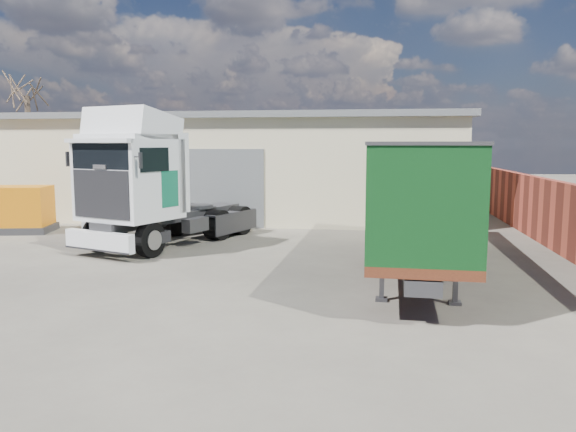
# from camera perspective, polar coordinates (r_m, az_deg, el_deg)

# --- Properties ---
(ground) EXTENTS (120.00, 120.00, 0.00)m
(ground) POSITION_cam_1_polar(r_m,az_deg,el_deg) (16.19, -9.28, -6.44)
(ground) COLOR #2C2924
(ground) RESTS_ON ground
(warehouse) EXTENTS (30.60, 12.60, 5.42)m
(warehouse) POSITION_cam_1_polar(r_m,az_deg,el_deg) (32.83, -10.79, 5.18)
(warehouse) COLOR beige
(warehouse) RESTS_ON ground
(brick_boundary_wall) EXTENTS (0.35, 26.00, 2.50)m
(brick_boundary_wall) POSITION_cam_1_polar(r_m,az_deg,el_deg) (22.12, 25.94, -0.10)
(brick_boundary_wall) COLOR maroon
(brick_boundary_wall) RESTS_ON ground
(bare_tree) EXTENTS (4.00, 4.00, 9.60)m
(bare_tree) POSITION_cam_1_polar(r_m,az_deg,el_deg) (41.98, -25.08, 12.27)
(bare_tree) COLOR #382B21
(bare_tree) RESTS_ON ground
(tractor_unit) EXTENTS (5.27, 7.96, 5.09)m
(tractor_unit) POSITION_cam_1_polar(r_m,az_deg,el_deg) (21.21, -13.90, 2.56)
(tractor_unit) COLOR black
(tractor_unit) RESTS_ON ground
(box_trailer) EXTENTS (2.84, 11.74, 3.88)m
(box_trailer) POSITION_cam_1_polar(r_m,az_deg,el_deg) (17.47, 12.72, 2.35)
(box_trailer) COLOR #2D2D30
(box_trailer) RESTS_ON ground
(panel_van) EXTENTS (2.59, 4.41, 1.69)m
(panel_van) POSITION_cam_1_polar(r_m,az_deg,el_deg) (26.14, -17.41, 0.51)
(panel_van) COLOR black
(panel_van) RESTS_ON ground
(orange_skip) EXTENTS (3.57, 2.66, 2.01)m
(orange_skip) POSITION_cam_1_polar(r_m,az_deg,el_deg) (27.15, -26.13, 0.34)
(orange_skip) COLOR #2D2D30
(orange_skip) RESTS_ON ground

